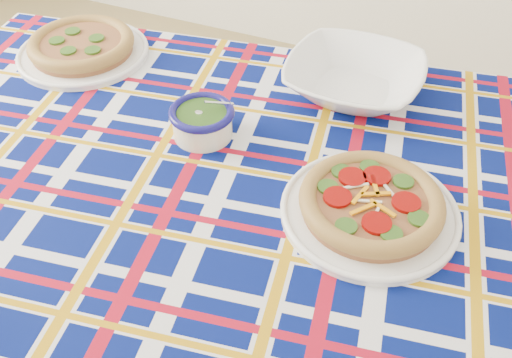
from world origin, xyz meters
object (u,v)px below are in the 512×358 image
at_px(main_focaccia_plate, 371,202).
at_px(pesto_bowl, 202,119).
at_px(dining_table, 262,220).
at_px(serving_bowl, 354,78).

distance_m(main_focaccia_plate, pesto_bowl, 0.42).
bearing_deg(main_focaccia_plate, pesto_bowl, 167.09).
xyz_separation_m(dining_table, main_focaccia_plate, (0.22, 0.02, 0.12)).
bearing_deg(dining_table, pesto_bowl, 140.09).
bearing_deg(pesto_bowl, main_focaccia_plate, -12.91).
relative_size(pesto_bowl, serving_bowl, 0.44).
bearing_deg(serving_bowl, dining_table, -99.30).
distance_m(main_focaccia_plate, serving_bowl, 0.42).
bearing_deg(main_focaccia_plate, serving_bowl, 110.84).
bearing_deg(dining_table, main_focaccia_plate, -3.39).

